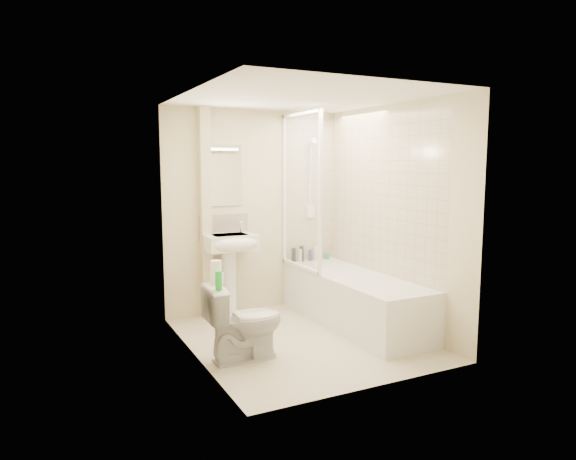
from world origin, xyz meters
name	(u,v)px	position (x,y,z in m)	size (l,w,h in m)	color
floor	(302,339)	(0.00, 0.00, 0.00)	(2.50, 2.50, 0.00)	beige
wall_back	(254,211)	(0.00, 1.25, 1.20)	(2.20, 0.02, 2.40)	beige
wall_left	(194,228)	(-1.10, 0.00, 1.20)	(0.02, 2.50, 2.40)	beige
wall_right	(392,217)	(1.10, 0.00, 1.20)	(0.02, 2.50, 2.40)	beige
ceiling	(303,97)	(0.00, 0.00, 2.40)	(2.20, 2.50, 0.02)	white
tile_back	(309,191)	(0.75, 1.24, 1.42)	(0.70, 0.01, 1.75)	beige
tile_right	(381,195)	(1.09, 0.20, 1.42)	(0.01, 2.10, 1.75)	beige
pipe_boxing	(206,214)	(-0.62, 1.19, 1.20)	(0.12, 0.12, 2.40)	beige
splashback	(224,227)	(-0.39, 1.24, 1.03)	(0.60, 0.01, 0.30)	beige
mirror	(223,180)	(-0.39, 1.24, 1.58)	(0.46, 0.01, 0.60)	white
strip_light	(223,148)	(-0.39, 1.22, 1.95)	(0.42, 0.07, 0.07)	silver
bathtub	(354,298)	(0.75, 0.20, 0.29)	(0.70, 2.10, 0.55)	white
shower_screen	(301,191)	(0.40, 0.80, 1.45)	(0.04, 0.92, 1.80)	white
shower_fixture	(311,182)	(0.75, 1.19, 1.55)	(0.10, 0.16, 0.99)	white
pedestal_sink	(231,252)	(-0.39, 1.01, 0.77)	(0.57, 0.51, 1.10)	white
bottle_black_a	(294,255)	(0.49, 1.16, 0.64)	(0.05, 0.05, 0.18)	black
bottle_white_a	(300,255)	(0.58, 1.16, 0.63)	(0.06, 0.06, 0.16)	silver
bottle_black_b	(302,254)	(0.61, 1.16, 0.65)	(0.06, 0.06, 0.20)	black
bottle_blue	(310,255)	(0.73, 1.16, 0.62)	(0.05, 0.05, 0.14)	navy
bottle_cream	(316,253)	(0.81, 1.16, 0.64)	(0.05, 0.05, 0.17)	beige
bottle_white_b	(319,254)	(0.86, 1.16, 0.63)	(0.05, 0.05, 0.16)	white
bottle_green	(327,256)	(0.97, 1.16, 0.59)	(0.06, 0.06, 0.08)	green
toilet	(244,321)	(-0.72, -0.24, 0.35)	(0.70, 0.40, 0.71)	white
toilet_roll_lower	(217,278)	(-0.94, -0.15, 0.76)	(0.12, 0.12, 0.10)	white
toilet_roll_upper	(216,267)	(-0.95, -0.15, 0.86)	(0.10, 0.10, 0.11)	white
green_bottle	(219,280)	(-1.00, -0.37, 0.79)	(0.06, 0.06, 0.16)	green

